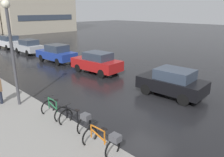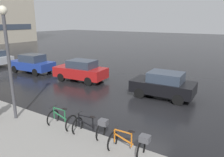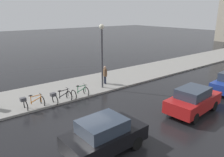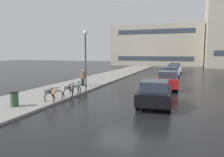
{
  "view_description": "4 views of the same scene",
  "coord_description": "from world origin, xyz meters",
  "px_view_note": "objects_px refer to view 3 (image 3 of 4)",
  "views": [
    {
      "loc": [
        -8.41,
        -5.98,
        4.75
      ],
      "look_at": [
        0.03,
        2.46,
        0.98
      ],
      "focal_mm": 35.0,
      "sensor_mm": 36.0,
      "label": 1
    },
    {
      "loc": [
        -10.01,
        -4.31,
        4.61
      ],
      "look_at": [
        0.12,
        2.2,
        1.36
      ],
      "focal_mm": 35.0,
      "sensor_mm": 36.0,
      "label": 2
    },
    {
      "loc": [
        9.35,
        -5.03,
        6.06
      ],
      "look_at": [
        -1.71,
        3.45,
        1.8
      ],
      "focal_mm": 35.0,
      "sensor_mm": 36.0,
      "label": 3
    },
    {
      "loc": [
        4.1,
        -13.14,
        3.21
      ],
      "look_at": [
        -1.23,
        2.38,
        1.3
      ],
      "focal_mm": 35.0,
      "sensor_mm": 36.0,
      "label": 4
    }
  ],
  "objects_px": {
    "car_black": "(104,135)",
    "pedestrian": "(105,75)",
    "streetlamp": "(102,48)",
    "bicycle_third": "(80,93)",
    "bicycle_nearest": "(32,102)",
    "bicycle_second": "(60,97)",
    "car_red": "(193,100)"
  },
  "relations": [
    {
      "from": "car_black",
      "to": "pedestrian",
      "type": "height_order",
      "value": "pedestrian"
    },
    {
      "from": "streetlamp",
      "to": "bicycle_third",
      "type": "bearing_deg",
      "value": -75.97
    },
    {
      "from": "bicycle_nearest",
      "to": "car_black",
      "type": "distance_m",
      "value": 6.52
    },
    {
      "from": "bicycle_second",
      "to": "bicycle_third",
      "type": "distance_m",
      "value": 1.58
    },
    {
      "from": "car_red",
      "to": "pedestrian",
      "type": "xyz_separation_m",
      "value": [
        -7.68,
        -1.21,
        0.12
      ]
    },
    {
      "from": "car_black",
      "to": "streetlamp",
      "type": "height_order",
      "value": "streetlamp"
    },
    {
      "from": "streetlamp",
      "to": "car_black",
      "type": "bearing_deg",
      "value": -34.46
    },
    {
      "from": "car_black",
      "to": "car_red",
      "type": "bearing_deg",
      "value": 88.85
    },
    {
      "from": "bicycle_third",
      "to": "pedestrian",
      "type": "height_order",
      "value": "pedestrian"
    },
    {
      "from": "bicycle_second",
      "to": "bicycle_third",
      "type": "relative_size",
      "value": 1.28
    },
    {
      "from": "bicycle_nearest",
      "to": "pedestrian",
      "type": "bearing_deg",
      "value": 99.69
    },
    {
      "from": "streetlamp",
      "to": "car_red",
      "type": "bearing_deg",
      "value": 15.69
    },
    {
      "from": "bicycle_third",
      "to": "pedestrian",
      "type": "distance_m",
      "value": 3.47
    },
    {
      "from": "bicycle_second",
      "to": "bicycle_third",
      "type": "xyz_separation_m",
      "value": [
        -0.08,
        1.58,
        -0.09
      ]
    },
    {
      "from": "bicycle_second",
      "to": "car_black",
      "type": "height_order",
      "value": "car_black"
    },
    {
      "from": "bicycle_second",
      "to": "pedestrian",
      "type": "height_order",
      "value": "pedestrian"
    },
    {
      "from": "bicycle_nearest",
      "to": "car_black",
      "type": "bearing_deg",
      "value": 10.17
    },
    {
      "from": "car_black",
      "to": "pedestrian",
      "type": "bearing_deg",
      "value": 144.11
    },
    {
      "from": "bicycle_third",
      "to": "streetlamp",
      "type": "relative_size",
      "value": 0.22
    },
    {
      "from": "bicycle_nearest",
      "to": "car_black",
      "type": "relative_size",
      "value": 0.38
    },
    {
      "from": "bicycle_second",
      "to": "streetlamp",
      "type": "distance_m",
      "value": 4.97
    },
    {
      "from": "streetlamp",
      "to": "bicycle_second",
      "type": "bearing_deg",
      "value": -80.33
    },
    {
      "from": "pedestrian",
      "to": "streetlamp",
      "type": "distance_m",
      "value": 2.64
    },
    {
      "from": "bicycle_third",
      "to": "car_black",
      "type": "xyz_separation_m",
      "value": [
        6.25,
        -2.29,
        0.4
      ]
    },
    {
      "from": "bicycle_third",
      "to": "bicycle_second",
      "type": "bearing_deg",
      "value": -87.22
    },
    {
      "from": "bicycle_second",
      "to": "car_red",
      "type": "relative_size",
      "value": 0.35
    },
    {
      "from": "bicycle_third",
      "to": "car_black",
      "type": "relative_size",
      "value": 0.3
    },
    {
      "from": "car_black",
      "to": "car_red",
      "type": "height_order",
      "value": "car_red"
    },
    {
      "from": "car_black",
      "to": "bicycle_second",
      "type": "bearing_deg",
      "value": 173.47
    },
    {
      "from": "bicycle_second",
      "to": "car_red",
      "type": "xyz_separation_m",
      "value": [
        6.31,
        5.96,
        0.33
      ]
    },
    {
      "from": "bicycle_second",
      "to": "car_red",
      "type": "bearing_deg",
      "value": 43.38
    },
    {
      "from": "bicycle_nearest",
      "to": "car_red",
      "type": "relative_size",
      "value": 0.35
    }
  ]
}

